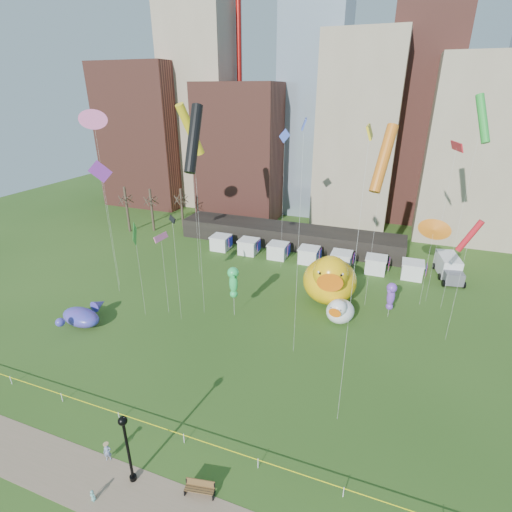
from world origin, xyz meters
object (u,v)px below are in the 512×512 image
at_px(box_truck, 449,267).
at_px(woman, 107,452).
at_px(seahorse_green, 233,280).
at_px(seahorse_purple, 391,294).
at_px(big_duck, 330,279).
at_px(small_duck, 340,310).
at_px(lamppost, 127,442).
at_px(toddler, 93,495).
at_px(park_bench, 200,487).
at_px(whale_inflatable, 82,316).

distance_m(box_truck, woman, 48.45).
xyz_separation_m(seahorse_green, box_truck, (24.49, 20.29, -3.19)).
bearing_deg(seahorse_purple, big_duck, -172.29).
distance_m(seahorse_green, box_truck, 31.96).
bearing_deg(woman, small_duck, 33.41).
xyz_separation_m(seahorse_purple, lamppost, (-15.23, -27.75, 0.51)).
distance_m(big_duck, toddler, 32.54).
height_order(seahorse_green, woman, seahorse_green).
height_order(seahorse_purple, park_bench, seahorse_purple).
distance_m(small_duck, whale_inflatable, 29.40).
xyz_separation_m(seahorse_purple, park_bench, (-10.44, -26.99, -2.52)).
distance_m(park_bench, toddler, 6.95).
xyz_separation_m(park_bench, box_truck, (17.75, 41.29, 0.95)).
bearing_deg(park_bench, seahorse_green, 97.04).
distance_m(lamppost, woman, 3.93).
xyz_separation_m(small_duck, lamppost, (-9.97, -24.70, 2.06)).
bearing_deg(whale_inflatable, toddler, -38.45).
relative_size(box_truck, woman, 4.87).
bearing_deg(seahorse_green, toddler, -109.43).
distance_m(whale_inflatable, lamppost, 22.48).
bearing_deg(woman, seahorse_purple, 27.69).
xyz_separation_m(seahorse_purple, toddler, (-16.76, -29.88, -2.63)).
height_order(seahorse_green, park_bench, seahorse_green).
height_order(lamppost, toddler, lamppost).
height_order(seahorse_green, seahorse_purple, seahorse_green).
bearing_deg(woman, seahorse_green, 59.24).
distance_m(seahorse_green, seahorse_purple, 18.27).
height_order(big_duck, park_bench, big_duck).
bearing_deg(toddler, park_bench, 26.04).
bearing_deg(lamppost, woman, 165.78).
height_order(box_truck, woman, box_truck).
height_order(seahorse_purple, box_truck, seahorse_purple).
xyz_separation_m(seahorse_green, woman, (-0.69, -21.09, -3.93)).
bearing_deg(box_truck, big_duck, -147.88).
distance_m(seahorse_green, park_bench, 22.44).
height_order(box_truck, toddler, box_truck).
height_order(seahorse_green, whale_inflatable, seahorse_green).
relative_size(small_duck, whale_inflatable, 0.70).
distance_m(park_bench, box_truck, 44.95).
relative_size(small_duck, lamppost, 0.78).
xyz_separation_m(big_duck, lamppost, (-7.93, -28.88, 0.37)).
bearing_deg(park_bench, whale_inflatable, 138.44).
xyz_separation_m(lamppost, box_truck, (22.54, 42.05, -2.09)).
height_order(woman, toddler, woman).
distance_m(seahorse_green, lamppost, 21.88).
relative_size(seahorse_purple, lamppost, 0.77).
bearing_deg(seahorse_purple, toddler, -102.80).
relative_size(big_duck, seahorse_green, 1.52).
bearing_deg(woman, big_duck, 40.58).
xyz_separation_m(park_bench, toddler, (-6.32, -2.90, -0.11)).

